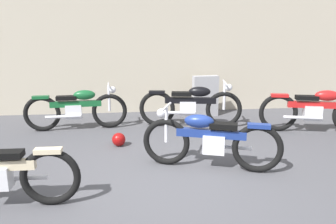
{
  "coord_description": "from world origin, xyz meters",
  "views": [
    {
      "loc": [
        -0.49,
        -4.02,
        1.95
      ],
      "look_at": [
        0.15,
        1.74,
        0.55
      ],
      "focal_mm": 34.69,
      "sensor_mm": 36.0,
      "label": 1
    }
  ],
  "objects_px": {
    "stone_marker": "(205,96)",
    "motorcycle_blue": "(210,140)",
    "motorcycle_green": "(77,108)",
    "helmet": "(119,139)",
    "motorcycle_black": "(191,105)",
    "motorcycle_red": "(316,110)"
  },
  "relations": [
    {
      "from": "helmet",
      "to": "motorcycle_green",
      "type": "xyz_separation_m",
      "value": [
        -0.88,
        1.14,
        0.33
      ]
    },
    {
      "from": "helmet",
      "to": "motorcycle_green",
      "type": "relative_size",
      "value": 0.12
    },
    {
      "from": "stone_marker",
      "to": "motorcycle_blue",
      "type": "height_order",
      "value": "stone_marker"
    },
    {
      "from": "stone_marker",
      "to": "helmet",
      "type": "xyz_separation_m",
      "value": [
        -2.01,
        -1.99,
        -0.37
      ]
    },
    {
      "from": "stone_marker",
      "to": "motorcycle_red",
      "type": "xyz_separation_m",
      "value": [
        1.9,
        -1.61,
        -0.01
      ]
    },
    {
      "from": "motorcycle_green",
      "to": "motorcycle_black",
      "type": "height_order",
      "value": "motorcycle_black"
    },
    {
      "from": "helmet",
      "to": "motorcycle_blue",
      "type": "height_order",
      "value": "motorcycle_blue"
    },
    {
      "from": "motorcycle_blue",
      "to": "motorcycle_green",
      "type": "distance_m",
      "value": 3.21
    },
    {
      "from": "stone_marker",
      "to": "motorcycle_black",
      "type": "distance_m",
      "value": 1.03
    },
    {
      "from": "stone_marker",
      "to": "helmet",
      "type": "distance_m",
      "value": 2.86
    },
    {
      "from": "helmet",
      "to": "motorcycle_blue",
      "type": "bearing_deg",
      "value": -39.69
    },
    {
      "from": "motorcycle_green",
      "to": "stone_marker",
      "type": "bearing_deg",
      "value": 12.24
    },
    {
      "from": "helmet",
      "to": "motorcycle_red",
      "type": "relative_size",
      "value": 0.11
    },
    {
      "from": "helmet",
      "to": "motorcycle_black",
      "type": "xyz_separation_m",
      "value": [
        1.51,
        1.1,
        0.35
      ]
    },
    {
      "from": "motorcycle_blue",
      "to": "motorcycle_black",
      "type": "relative_size",
      "value": 0.9
    },
    {
      "from": "stone_marker",
      "to": "motorcycle_blue",
      "type": "relative_size",
      "value": 0.5
    },
    {
      "from": "motorcycle_red",
      "to": "motorcycle_green",
      "type": "distance_m",
      "value": 4.86
    },
    {
      "from": "motorcycle_blue",
      "to": "motorcycle_red",
      "type": "xyz_separation_m",
      "value": [
        2.55,
        1.52,
        0.03
      ]
    },
    {
      "from": "stone_marker",
      "to": "helmet",
      "type": "relative_size",
      "value": 4.06
    },
    {
      "from": "helmet",
      "to": "stone_marker",
      "type": "bearing_deg",
      "value": 44.68
    },
    {
      "from": "stone_marker",
      "to": "motorcycle_red",
      "type": "distance_m",
      "value": 2.49
    },
    {
      "from": "motorcycle_blue",
      "to": "motorcycle_black",
      "type": "bearing_deg",
      "value": -74.36
    }
  ]
}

